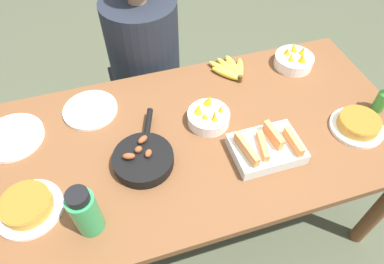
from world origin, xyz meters
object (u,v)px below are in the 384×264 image
Objects in this scene: banana_bunch at (231,70)px; frittata_plate_side at (28,206)px; frittata_plate_center at (358,125)px; water_bottle at (85,212)px; melon_tray at (266,148)px; hot_sauce_bottle at (383,98)px; fruit_bowl_citrus at (208,116)px; empty_plate_far_left at (90,110)px; skillet at (143,159)px; fruit_bowl_mango at (294,60)px; empty_plate_near_front at (12,137)px; person_figure at (148,81)px.

frittata_plate_side is at bearing -153.15° from banana_bunch.
frittata_plate_center is 1.05× the size of water_bottle.
melon_tray is 0.56m from hot_sauce_bottle.
empty_plate_far_left is at bearing 156.00° from fruit_bowl_citrus.
skillet reaches higher than frittata_plate_side.
melon_tray is at bearing -1.12° from frittata_plate_side.
fruit_bowl_citrus is at bearing 125.91° from melon_tray.
fruit_bowl_mango is (0.31, -0.04, 0.02)m from banana_bunch.
empty_plate_near_front is 1.52m from hot_sauce_bottle.
empty_plate_far_left is 0.97m from fruit_bowl_mango.
water_bottle is at bearing -152.17° from fruit_bowl_mango.
fruit_bowl_citrus is at bearing 31.67° from water_bottle.
fruit_bowl_citrus is 0.73m from hot_sauce_bottle.
frittata_plate_center is at bearing -52.69° from banana_bunch.
fruit_bowl_mango reaches higher than melon_tray.
water_bottle reaches higher than empty_plate_near_front.
empty_plate_near_front is 1.66× the size of hot_sauce_bottle.
hot_sauce_bottle is 1.18m from person_figure.
frittata_plate_side is 0.91× the size of empty_plate_near_front.
water_bottle reaches higher than melon_tray.
water_bottle is at bearing 150.49° from skillet.
fruit_bowl_mango is (1.22, 0.42, 0.01)m from frittata_plate_side.
frittata_plate_center is 0.61m from fruit_bowl_citrus.
empty_plate_far_left is at bearing 163.32° from hot_sauce_bottle.
fruit_bowl_citrus is at bearing -127.66° from banana_bunch.
skillet is 0.55m from empty_plate_near_front.
melon_tray is at bearing 8.49° from water_bottle.
frittata_plate_side reaches higher than empty_plate_far_left.
person_figure reaches higher than water_bottle.
water_bottle is 1.05m from person_figure.
frittata_plate_center is at bearing -15.11° from empty_plate_near_front.
hot_sauce_bottle reaches higher than banana_bunch.
empty_plate_near_front and empty_plate_far_left have the same top height.
person_figure is at bearing 7.18° from skillet.
hot_sauce_bottle reaches higher than frittata_plate_center.
banana_bunch is 1.06× the size of fruit_bowl_mango.
frittata_plate_center is 1.28m from frittata_plate_side.
fruit_bowl_mango reaches higher than frittata_plate_center.
banana_bunch is 0.99m from empty_plate_near_front.
person_figure reaches higher than frittata_plate_side.
fruit_bowl_mango is at bearing 27.83° from water_bottle.
skillet is 0.79m from person_figure.
hot_sauce_bottle is (0.21, -0.37, 0.03)m from fruit_bowl_mango.
water_bottle is 0.17× the size of person_figure.
person_figure is at bearing 104.03° from fruit_bowl_citrus.
water_bottle is at bearing -111.80° from person_figure.
hot_sauce_bottle is at bearing 2.17° from frittata_plate_side.
melon_tray reaches higher than empty_plate_far_left.
melon_tray is 0.75m from empty_plate_far_left.
frittata_plate_center is 1.12m from person_figure.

